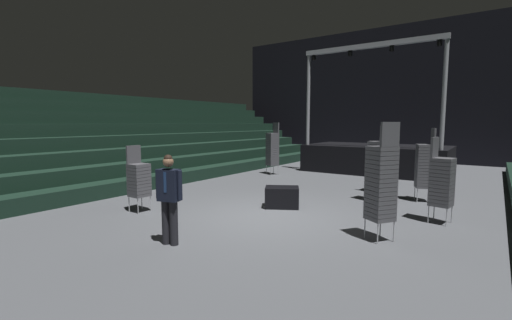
% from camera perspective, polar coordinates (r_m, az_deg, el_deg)
% --- Properties ---
extents(ground_plane, '(22.00, 30.00, 0.10)m').
position_cam_1_polar(ground_plane, '(8.64, 1.67, -9.54)').
color(ground_plane, '#515459').
extents(arena_end_wall, '(22.00, 0.30, 8.00)m').
position_cam_1_polar(arena_end_wall, '(22.49, 23.52, 10.01)').
color(arena_end_wall, black).
rests_on(arena_end_wall, ground_plane).
extents(bleacher_bank_left, '(6.00, 24.00, 3.60)m').
position_cam_1_polar(bleacher_bank_left, '(14.88, -22.73, 3.80)').
color(bleacher_bank_left, black).
rests_on(bleacher_bank_left, ground_plane).
extents(stage_riser, '(6.16, 3.47, 5.60)m').
position_cam_1_polar(stage_riser, '(17.04, 19.26, 0.43)').
color(stage_riser, black).
rests_on(stage_riser, ground_plane).
extents(man_with_tie, '(0.57, 0.32, 1.71)m').
position_cam_1_polar(man_with_tie, '(6.65, -14.20, -5.52)').
color(man_with_tie, black).
rests_on(man_with_tie, ground_plane).
extents(chair_stack_front_left, '(0.58, 0.58, 2.31)m').
position_cam_1_polar(chair_stack_front_left, '(15.34, 2.74, 1.90)').
color(chair_stack_front_left, '#B2B5BA').
rests_on(chair_stack_front_left, ground_plane).
extents(chair_stack_front_right, '(0.45, 0.45, 1.71)m').
position_cam_1_polar(chair_stack_front_right, '(9.37, -18.82, -2.94)').
color(chair_stack_front_right, '#B2B5BA').
rests_on(chair_stack_front_right, ground_plane).
extents(chair_stack_mid_left, '(0.61, 0.61, 2.31)m').
position_cam_1_polar(chair_stack_mid_left, '(7.08, 19.99, -3.44)').
color(chair_stack_mid_left, '#B2B5BA').
rests_on(chair_stack_mid_left, ground_plane).
extents(chair_stack_mid_right, '(0.51, 0.51, 1.96)m').
position_cam_1_polar(chair_stack_mid_right, '(8.90, 28.33, -3.01)').
color(chair_stack_mid_right, '#B2B5BA').
rests_on(chair_stack_mid_right, ground_plane).
extents(chair_stack_mid_centre, '(0.50, 0.50, 1.71)m').
position_cam_1_polar(chair_stack_mid_centre, '(12.07, 19.40, -1.00)').
color(chair_stack_mid_centre, '#B2B5BA').
rests_on(chair_stack_mid_centre, ground_plane).
extents(chair_stack_rear_left, '(0.55, 0.55, 2.22)m').
position_cam_1_polar(chair_stack_rear_left, '(10.59, 19.46, -0.58)').
color(chair_stack_rear_left, '#B2B5BA').
rests_on(chair_stack_rear_left, ground_plane).
extents(chair_stack_rear_right, '(0.57, 0.57, 2.14)m').
position_cam_1_polar(chair_stack_rear_right, '(11.14, 26.13, -0.76)').
color(chair_stack_rear_right, '#B2B5BA').
rests_on(chair_stack_rear_right, ground_plane).
extents(equipment_road_case, '(1.08, 0.97, 0.56)m').
position_cam_1_polar(equipment_road_case, '(9.45, 4.31, -6.14)').
color(equipment_road_case, black).
rests_on(equipment_road_case, ground_plane).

